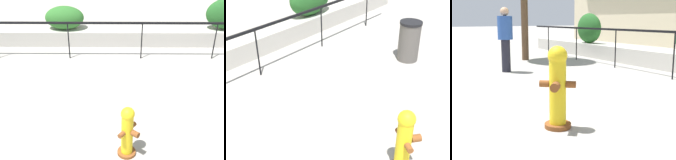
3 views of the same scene
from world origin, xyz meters
TOP-DOWN VIEW (x-y plane):
  - fire_hydrant at (1.58, 0.90)m, footprint 0.49×0.49m
  - trash_bin at (5.04, 2.66)m, footprint 0.55×0.55m

SIDE VIEW (x-z plane):
  - trash_bin at x=5.04m, z-range 0.00..1.01m
  - fire_hydrant at x=1.58m, z-range 0.01..1.09m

